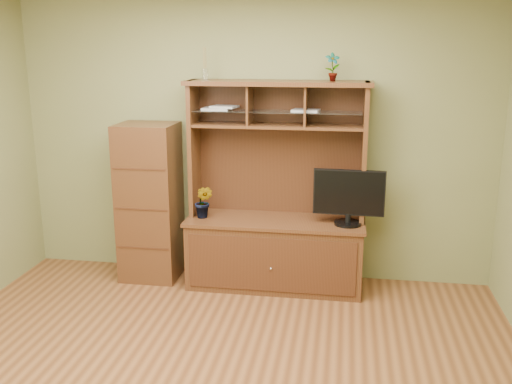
# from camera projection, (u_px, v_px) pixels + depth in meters

# --- Properties ---
(room) EXTENTS (4.54, 4.04, 2.74)m
(room) POSITION_uv_depth(u_px,v_px,m) (201.00, 190.00, 3.48)
(room) COLOR brown
(room) RESTS_ON ground
(media_hutch) EXTENTS (1.66, 0.61, 1.90)m
(media_hutch) POSITION_uv_depth(u_px,v_px,m) (275.00, 232.00, 5.30)
(media_hutch) COLOR #472114
(media_hutch) RESTS_ON room
(monitor) EXTENTS (0.63, 0.24, 0.50)m
(monitor) POSITION_uv_depth(u_px,v_px,m) (349.00, 196.00, 5.03)
(monitor) COLOR black
(monitor) RESTS_ON media_hutch
(orchid_plant) EXTENTS (0.19, 0.17, 0.31)m
(orchid_plant) POSITION_uv_depth(u_px,v_px,m) (204.00, 202.00, 5.25)
(orchid_plant) COLOR #29511C
(orchid_plant) RESTS_ON media_hutch
(top_plant) EXTENTS (0.15, 0.12, 0.25)m
(top_plant) POSITION_uv_depth(u_px,v_px,m) (333.00, 67.00, 4.93)
(top_plant) COLOR #2C6021
(top_plant) RESTS_ON media_hutch
(reed_diffuser) EXTENTS (0.06, 0.06, 0.29)m
(reed_diffuser) POSITION_uv_depth(u_px,v_px,m) (205.00, 67.00, 5.10)
(reed_diffuser) COLOR silver
(reed_diffuser) RESTS_ON media_hutch
(magazines) EXTENTS (1.07, 0.22, 0.04)m
(magazines) POSITION_uv_depth(u_px,v_px,m) (248.00, 109.00, 5.14)
(magazines) COLOR silver
(magazines) RESTS_ON media_hutch
(side_cabinet) EXTENTS (0.54, 0.49, 1.50)m
(side_cabinet) POSITION_uv_depth(u_px,v_px,m) (150.00, 202.00, 5.44)
(side_cabinet) COLOR #472114
(side_cabinet) RESTS_ON room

